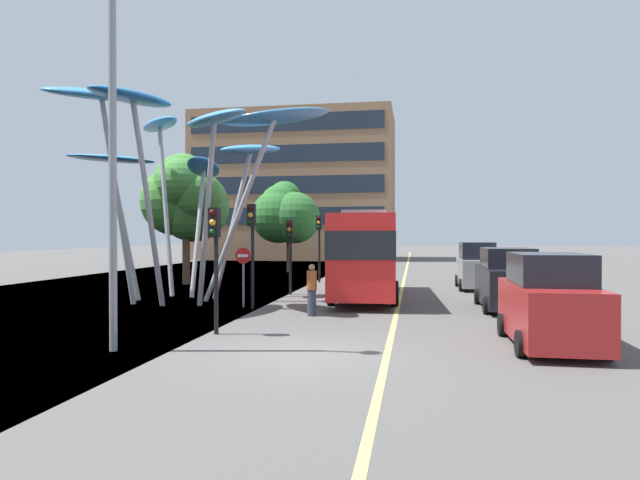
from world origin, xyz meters
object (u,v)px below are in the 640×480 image
car_parked_near (549,303)px  traffic_light_kerb_far (252,233)px  leaf_sculpture (180,137)px  red_bus (365,251)px  car_parked_mid (507,280)px  car_parked_far (477,267)px  no_entry_sign (243,267)px  pedestrian (312,290)px  traffic_light_opposite (319,234)px  street_lamp (124,113)px  traffic_light_island_mid (290,241)px  traffic_light_kerb_near (215,243)px

car_parked_near → traffic_light_kerb_far: bearing=150.2°
leaf_sculpture → car_parked_near: (12.60, -7.06, -5.59)m
red_bus → traffic_light_kerb_far: 5.80m
car_parked_mid → car_parked_far: size_ratio=1.09×
car_parked_near → no_entry_sign: (-9.52, 5.74, 0.43)m
car_parked_near → pedestrian: car_parked_near is taller
leaf_sculpture → traffic_light_opposite: size_ratio=2.96×
car_parked_mid → no_entry_sign: 9.69m
leaf_sculpture → car_parked_far: (12.43, 7.16, -5.57)m
traffic_light_opposite → no_entry_sign: bearing=-95.3°
car_parked_mid → street_lamp: 14.15m
red_bus → traffic_light_island_mid: bearing=169.9°
traffic_light_kerb_near → no_entry_sign: bearing=99.9°
traffic_light_opposite → car_parked_near: (8.52, -16.58, -1.67)m
traffic_light_kerb_far → car_parked_mid: traffic_light_kerb_far is taller
traffic_light_kerb_far → street_lamp: size_ratio=0.43×
street_lamp → no_entry_sign: (0.34, 7.95, -4.06)m
car_parked_near → car_parked_mid: size_ratio=0.95×
traffic_light_kerb_far → no_entry_sign: traffic_light_kerb_far is taller
traffic_light_kerb_far → pedestrian: (2.42, -1.14, -1.89)m
traffic_light_kerb_near → red_bus: bearing=70.9°
traffic_light_island_mid → pedestrian: bearing=-70.8°
car_parked_far → street_lamp: size_ratio=0.45×
red_bus → car_parked_mid: 6.15m
traffic_light_opposite → car_parked_mid: size_ratio=0.85×
leaf_sculpture → traffic_light_island_mid: bearing=38.8°
street_lamp → car_parked_near: bearing=12.6°
no_entry_sign → red_bus: bearing=42.1°
traffic_light_opposite → car_parked_near: 18.72m
car_parked_near → no_entry_sign: bearing=148.9°
traffic_light_kerb_near → traffic_light_kerb_far: size_ratio=0.90×
pedestrian → traffic_light_kerb_near: bearing=-116.9°
leaf_sculpture → car_parked_far: bearing=29.9°
leaf_sculpture → traffic_light_kerb_near: leaf_sculpture is taller
traffic_light_kerb_near → car_parked_near: (8.55, -0.17, -1.44)m
traffic_light_kerb_near → car_parked_far: (8.39, 14.06, -1.42)m
traffic_light_kerb_far → traffic_light_opposite: bearing=87.5°
traffic_light_kerb_near → traffic_light_opposite: size_ratio=0.91×
traffic_light_kerb_far → car_parked_near: traffic_light_kerb_far is taller
car_parked_mid → street_lamp: size_ratio=0.50×
car_parked_far → pedestrian: car_parked_far is taller
traffic_light_kerb_near → car_parked_near: size_ratio=0.82×
traffic_light_kerb_far → street_lamp: bearing=-96.6°
car_parked_far → no_entry_sign: size_ratio=1.82×
traffic_light_kerb_far → pedestrian: size_ratio=2.20×
traffic_light_island_mid → no_entry_sign: size_ratio=1.50×
traffic_light_kerb_near → pedestrian: bearing=63.1°
leaf_sculpture → street_lamp: 9.73m
street_lamp → car_parked_mid: bearing=42.0°
red_bus → traffic_light_island_mid: red_bus is taller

